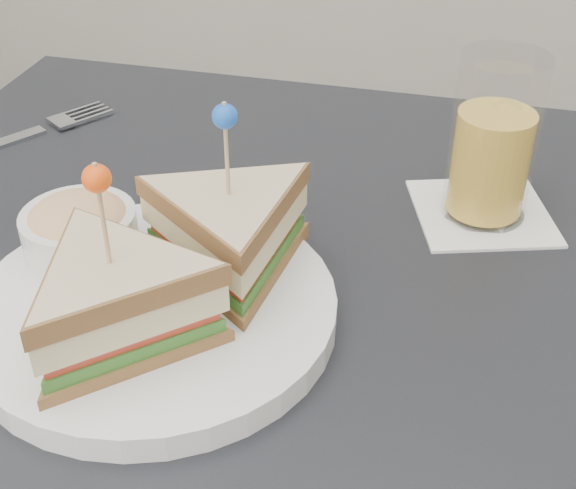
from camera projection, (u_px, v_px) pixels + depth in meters
The scene contains 5 objects.
table at pixel (273, 380), 0.63m from camera, with size 0.80×0.80×0.75m.
plate_meal at pixel (161, 271), 0.56m from camera, with size 0.31×0.31×0.15m.
cutlery_fork at pixel (24, 135), 0.81m from camera, with size 0.14×0.19×0.01m.
cutlery_knife at pixel (104, 265), 0.63m from camera, with size 0.20×0.16×0.01m.
drink_set at pixel (492, 149), 0.66m from camera, with size 0.14×0.14×0.14m.
Camera 1 is at (0.13, -0.44, 1.13)m, focal length 50.00 mm.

